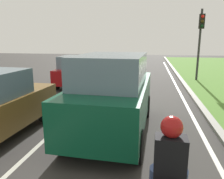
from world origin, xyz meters
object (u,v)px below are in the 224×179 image
Objects in this scene: rider_person at (170,157)px; traffic_light_near_right at (201,34)px; car_hatchback_far at (76,71)px; car_suv_ahead at (113,94)px.

traffic_light_near_right reaches higher than rider_person.
car_hatchback_far is at bearing 116.48° from rider_person.
car_hatchback_far is at bearing 119.73° from car_suv_ahead.
traffic_light_near_right is at bearing 68.19° from car_suv_ahead.
traffic_light_near_right is at bearing 78.36° from rider_person.
car_suv_ahead reaches higher than rider_person.
rider_person is at bearing -66.16° from car_suv_ahead.
car_suv_ahead is at bearing 112.55° from rider_person.
rider_person is at bearing -102.35° from traffic_light_near_right.
traffic_light_near_right is at bearing 19.75° from car_hatchback_far.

